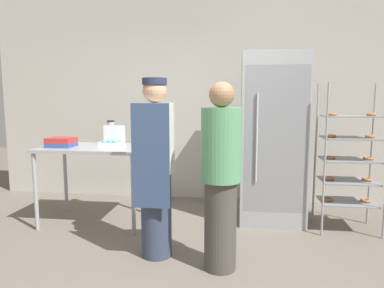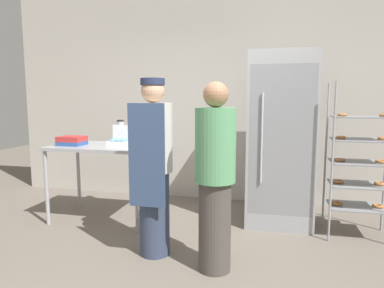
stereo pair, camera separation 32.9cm
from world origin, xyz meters
name	(u,v)px [view 1 (the left image)]	position (x,y,z in m)	size (l,w,h in m)	color
ground_plane	(186,282)	(0.00, 0.00, 0.00)	(14.00, 14.00, 0.00)	#6B6056
back_wall	(210,95)	(0.00, 2.43, 1.52)	(6.40, 0.12, 3.04)	#B7B2A8
refrigerator	(272,139)	(0.81, 1.58, 0.99)	(0.75, 0.73, 1.98)	#9EA0A5
baking_rack	(349,160)	(1.61, 1.34, 0.79)	(0.64, 0.46, 1.63)	#93969B
prep_counter	(95,155)	(-1.25, 1.22, 0.81)	(1.19, 0.75, 0.91)	#9EA0A5
donut_box	(112,142)	(-1.07, 1.29, 0.95)	(0.27, 0.19, 0.24)	white
blender_pitcher	(111,133)	(-1.16, 1.51, 1.04)	(0.11, 0.11, 0.29)	#99999E
binder_stack	(61,142)	(-1.62, 1.13, 0.96)	(0.30, 0.24, 0.11)	#2D5193
person_baker	(156,166)	(-0.34, 0.43, 0.85)	(0.35, 0.36, 1.64)	#333D56
person_customer	(221,176)	(0.26, 0.26, 0.81)	(0.34, 0.34, 1.59)	#47423D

